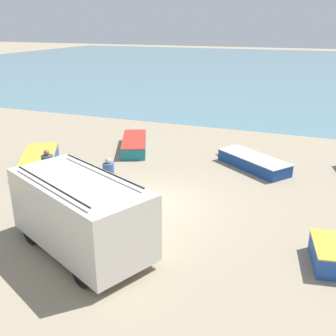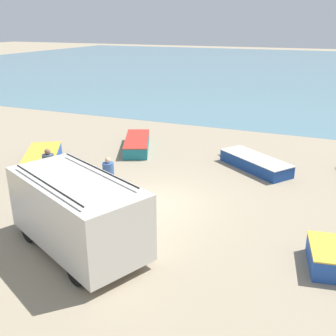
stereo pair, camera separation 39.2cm
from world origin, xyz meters
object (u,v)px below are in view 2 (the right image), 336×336
at_px(fishing_rowboat_4, 137,143).
at_px(fisherman_1, 109,174).
at_px(parked_van, 77,211).
at_px(fisherman_0, 49,166).
at_px(fishing_rowboat_1, 253,162).
at_px(fishing_rowboat_3, 43,158).

xyz_separation_m(fishing_rowboat_4, fisherman_1, (1.92, -6.24, 0.70)).
distance_m(parked_van, fisherman_0, 4.96).
bearing_deg(fishing_rowboat_1, parked_van, 105.21).
distance_m(parked_van, fisherman_1, 3.79).
relative_size(parked_van, fishing_rowboat_1, 1.27).
distance_m(fishing_rowboat_3, fisherman_1, 5.48).
xyz_separation_m(fisherman_0, fisherman_1, (2.61, 0.31, -0.07)).
bearing_deg(fishing_rowboat_1, fisherman_0, 75.41).
bearing_deg(fisherman_1, fishing_rowboat_4, 94.43).
relative_size(fishing_rowboat_1, fisherman_0, 2.32).
height_order(fishing_rowboat_3, fisherman_1, fisherman_1).
bearing_deg(fisherman_0, fisherman_1, 162.50).
height_order(parked_van, fisherman_0, parked_van).
bearing_deg(fishing_rowboat_3, fisherman_0, -166.19).
bearing_deg(parked_van, fisherman_1, -48.37).
xyz_separation_m(parked_van, fishing_rowboat_3, (-6.08, 5.72, -0.94)).
xyz_separation_m(fishing_rowboat_3, fishing_rowboat_4, (3.09, 4.14, -0.01)).
bearing_deg(fishing_rowboat_4, fisherman_1, 173.52).
bearing_deg(fisherman_0, parked_van, 113.68).
height_order(fishing_rowboat_1, fisherman_0, fisherman_0).
xyz_separation_m(parked_van, fishing_rowboat_1, (3.54, 9.19, -0.97)).
height_order(fishing_rowboat_3, fishing_rowboat_4, fishing_rowboat_3).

